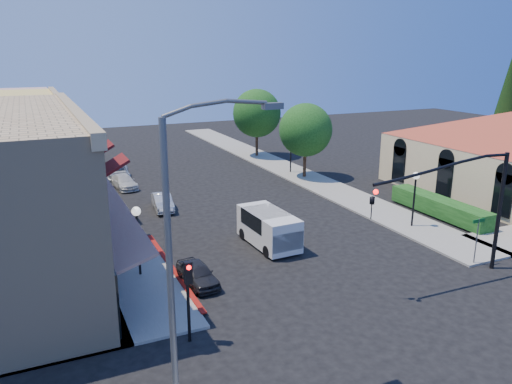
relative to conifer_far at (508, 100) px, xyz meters
name	(u,v)px	position (x,y,z in m)	size (l,w,h in m)	color
ground	(384,315)	(-28.00, -18.00, -6.36)	(120.00, 120.00, 0.00)	black
sidewalk_left	(89,185)	(-36.75, 9.00, -6.30)	(3.50, 50.00, 0.12)	gray
sidewalk_right	(278,166)	(-19.25, 9.00, -6.30)	(3.50, 50.00, 0.12)	gray
curb_red_strip	(172,270)	(-34.90, -10.00, -6.36)	(0.25, 10.00, 0.06)	maroon
hedge	(439,216)	(-16.30, -9.00, -6.36)	(1.40, 8.00, 1.10)	#143D11
conifer_far	(508,100)	(0.00, 0.00, 0.00)	(3.20, 3.20, 11.00)	#311C13
street_tree_a	(306,130)	(-19.20, 4.00, -2.17)	(4.56, 4.56, 6.48)	#311C13
street_tree_b	(257,113)	(-19.20, 14.00, -1.82)	(4.94, 4.94, 7.02)	#311C13
signal_mast_arm	(470,196)	(-22.14, -16.50, -2.27)	(8.01, 0.39, 6.00)	black
secondary_signal	(188,287)	(-36.00, -16.59, -4.04)	(0.28, 0.42, 3.32)	black
cobra_streetlight	(181,249)	(-37.15, -20.00, -1.09)	(3.60, 0.25, 9.31)	#595B5E
street_name_sign	(477,234)	(-20.50, -15.80, -4.66)	(0.80, 0.06, 2.50)	#595B5E
lamppost_left_near	(137,224)	(-36.50, -10.00, -3.62)	(0.44, 0.44, 3.57)	black
lamppost_left_far	(97,165)	(-36.50, 4.00, -3.62)	(0.44, 0.44, 3.57)	black
lamppost_right_near	(415,185)	(-19.50, -10.00, -3.62)	(0.44, 0.44, 3.57)	black
lamppost_right_far	(291,143)	(-19.50, 6.00, -3.62)	(0.44, 0.44, 3.57)	black
white_van	(269,227)	(-29.00, -9.01, -5.22)	(2.10, 4.50, 1.97)	silver
parked_car_a	(198,274)	(-34.20, -12.00, -5.83)	(1.26, 3.14, 1.07)	black
parked_car_b	(163,202)	(-32.80, 0.08, -5.80)	(1.18, 3.39, 1.12)	silver
parked_car_c	(124,182)	(-34.20, 7.00, -5.83)	(1.49, 3.68, 1.07)	beige
parked_car_d	(118,173)	(-34.20, 10.00, -5.77)	(1.97, 4.28, 1.19)	#A1A3A6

